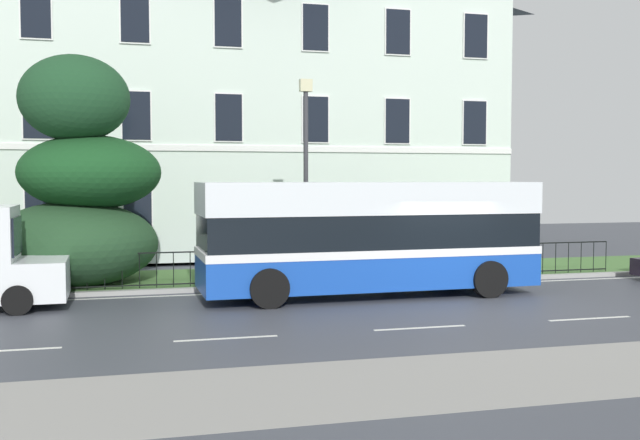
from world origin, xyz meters
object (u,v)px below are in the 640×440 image
(evergreen_tree, at_px, (79,194))
(street_lamp_post, at_px, (306,163))
(georgian_townhouse, at_px, (249,102))
(single_decker_bus, at_px, (369,236))

(evergreen_tree, bearing_deg, street_lamp_post, -4.70)
(georgian_townhouse, distance_m, single_decker_bus, 13.98)
(evergreen_tree, bearing_deg, georgian_townhouse, 56.80)
(georgian_townhouse, relative_size, single_decker_bus, 2.17)
(georgian_townhouse, height_order, single_decker_bus, georgian_townhouse)
(evergreen_tree, distance_m, street_lamp_post, 6.52)
(georgian_townhouse, bearing_deg, single_decker_bus, -85.16)
(georgian_townhouse, distance_m, evergreen_tree, 12.18)
(single_decker_bus, bearing_deg, evergreen_tree, 154.20)
(georgian_townhouse, bearing_deg, evergreen_tree, -123.20)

